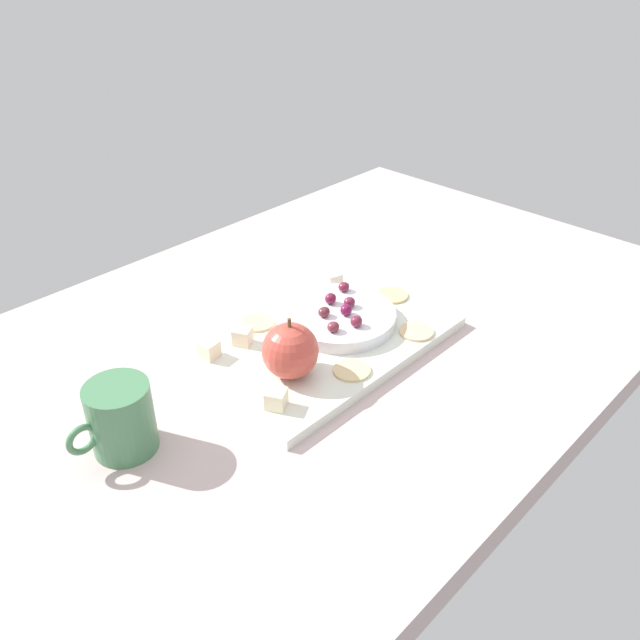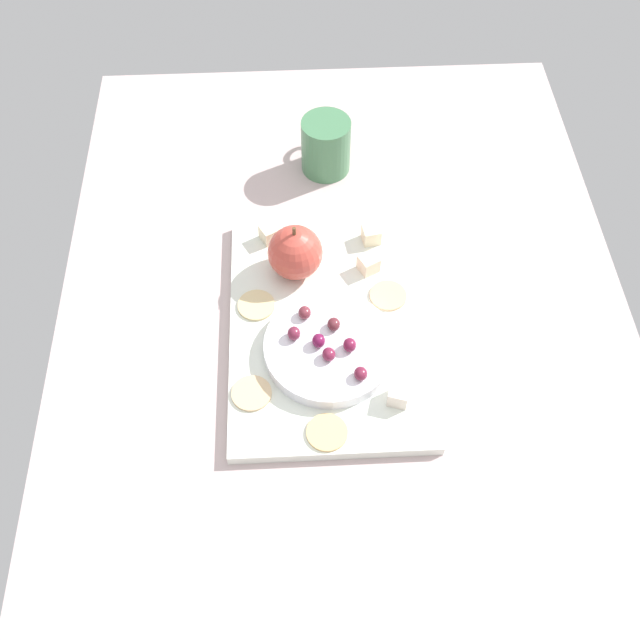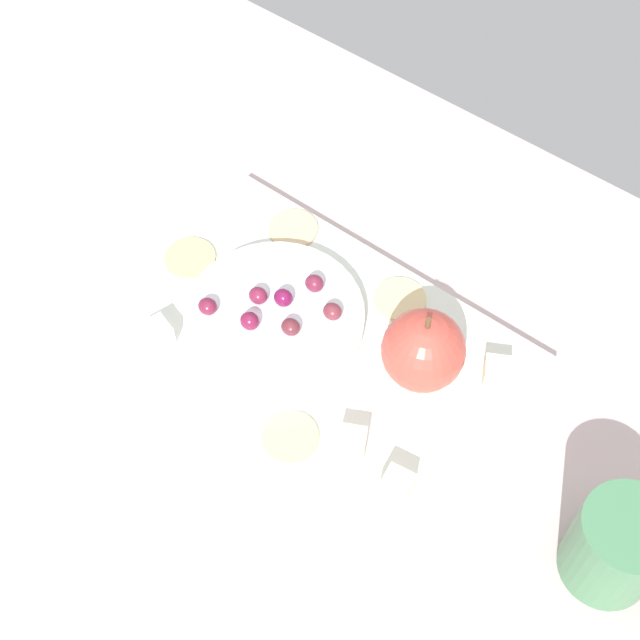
{
  "view_description": "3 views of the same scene",
  "coord_description": "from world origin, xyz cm",
  "px_view_note": "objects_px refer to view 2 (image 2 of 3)",
  "views": [
    {
      "loc": [
        -64.09,
        -59.6,
        60.76
      ],
      "look_at": [
        -3.79,
        -2.17,
        7.88
      ],
      "focal_mm": 37.27,
      "sensor_mm": 36.0,
      "label": 1
    },
    {
      "loc": [
        52.72,
        -6.39,
        89.0
      ],
      "look_at": [
        -3.69,
        -3.62,
        8.13
      ],
      "focal_mm": 41.56,
      "sensor_mm": 36.0,
      "label": 2
    },
    {
      "loc": [
        -33.94,
        34.77,
        81.87
      ],
      "look_at": [
        -4.66,
        -3.67,
        9.51
      ],
      "focal_mm": 52.62,
      "sensor_mm": 36.0,
      "label": 3
    }
  ],
  "objects_px": {
    "cracker_3": "(388,296)",
    "grape_5": "(334,324)",
    "cheese_cube_2": "(368,264)",
    "grape_6": "(348,345)",
    "grape_1": "(361,374)",
    "platter": "(328,327)",
    "grape_4": "(294,333)",
    "serving_dish": "(329,346)",
    "cheese_cube_1": "(270,233)",
    "cracker_1": "(256,305)",
    "cracker_2": "(252,393)",
    "grape_0": "(319,339)",
    "grape_2": "(305,313)",
    "cracker_0": "(327,432)",
    "cup": "(326,145)",
    "cheese_cube_0": "(371,234)",
    "cheese_cube_3": "(399,395)",
    "grape_3": "(329,354)",
    "apple_whole": "(295,253)"
  },
  "relations": [
    {
      "from": "grape_0",
      "to": "grape_2",
      "type": "relative_size",
      "value": 1.0
    },
    {
      "from": "grape_0",
      "to": "grape_1",
      "type": "bearing_deg",
      "value": 43.3
    },
    {
      "from": "cracker_1",
      "to": "grape_5",
      "type": "distance_m",
      "value": 0.12
    },
    {
      "from": "cracker_0",
      "to": "cracker_2",
      "type": "distance_m",
      "value": 0.11
    },
    {
      "from": "cheese_cube_0",
      "to": "grape_5",
      "type": "xyz_separation_m",
      "value": [
        0.17,
        -0.07,
        0.01
      ]
    },
    {
      "from": "grape_6",
      "to": "cracker_1",
      "type": "bearing_deg",
      "value": -126.35
    },
    {
      "from": "cheese_cube_2",
      "to": "cracker_0",
      "type": "relative_size",
      "value": 0.49
    },
    {
      "from": "grape_2",
      "to": "grape_3",
      "type": "bearing_deg",
      "value": 22.95
    },
    {
      "from": "serving_dish",
      "to": "grape_2",
      "type": "xyz_separation_m",
      "value": [
        -0.04,
        -0.03,
        0.02
      ]
    },
    {
      "from": "cracker_2",
      "to": "grape_0",
      "type": "relative_size",
      "value": 2.73
    },
    {
      "from": "serving_dish",
      "to": "grape_4",
      "type": "relative_size",
      "value": 9.16
    },
    {
      "from": "platter",
      "to": "cracker_3",
      "type": "relative_size",
      "value": 7.47
    },
    {
      "from": "grape_2",
      "to": "grape_3",
      "type": "distance_m",
      "value": 0.07
    },
    {
      "from": "cheese_cube_0",
      "to": "grape_2",
      "type": "xyz_separation_m",
      "value": [
        0.15,
        -0.1,
        0.02
      ]
    },
    {
      "from": "cheese_cube_1",
      "to": "grape_4",
      "type": "xyz_separation_m",
      "value": [
        0.19,
        0.03,
        0.02
      ]
    },
    {
      "from": "platter",
      "to": "cheese_cube_3",
      "type": "distance_m",
      "value": 0.15
    },
    {
      "from": "serving_dish",
      "to": "cheese_cube_1",
      "type": "bearing_deg",
      "value": -159.12
    },
    {
      "from": "cheese_cube_2",
      "to": "grape_2",
      "type": "distance_m",
      "value": 0.13
    },
    {
      "from": "cheese_cube_3",
      "to": "cheese_cube_2",
      "type": "bearing_deg",
      "value": -174.83
    },
    {
      "from": "platter",
      "to": "cheese_cube_2",
      "type": "height_order",
      "value": "cheese_cube_2"
    },
    {
      "from": "grape_0",
      "to": "grape_6",
      "type": "bearing_deg",
      "value": 74.14
    },
    {
      "from": "cracker_2",
      "to": "grape_2",
      "type": "height_order",
      "value": "grape_2"
    },
    {
      "from": "grape_2",
      "to": "cup",
      "type": "distance_m",
      "value": 0.33
    },
    {
      "from": "platter",
      "to": "grape_6",
      "type": "height_order",
      "value": "grape_6"
    },
    {
      "from": "cracker_2",
      "to": "cracker_3",
      "type": "relative_size",
      "value": 1.0
    },
    {
      "from": "cheese_cube_2",
      "to": "grape_4",
      "type": "bearing_deg",
      "value": -41.22
    },
    {
      "from": "cheese_cube_2",
      "to": "grape_1",
      "type": "distance_m",
      "value": 0.19
    },
    {
      "from": "cheese_cube_2",
      "to": "cup",
      "type": "bearing_deg",
      "value": -168.07
    },
    {
      "from": "cheese_cube_1",
      "to": "cup",
      "type": "relative_size",
      "value": 0.23
    },
    {
      "from": "grape_0",
      "to": "grape_6",
      "type": "relative_size",
      "value": 1.0
    },
    {
      "from": "cracker_0",
      "to": "grape_6",
      "type": "height_order",
      "value": "grape_6"
    },
    {
      "from": "cheese_cube_1",
      "to": "grape_4",
      "type": "distance_m",
      "value": 0.19
    },
    {
      "from": "cheese_cube_2",
      "to": "grape_6",
      "type": "xyz_separation_m",
      "value": [
        0.15,
        -0.04,
        0.02
      ]
    },
    {
      "from": "cheese_cube_0",
      "to": "grape_3",
      "type": "xyz_separation_m",
      "value": [
        0.21,
        -0.07,
        0.02
      ]
    },
    {
      "from": "grape_0",
      "to": "grape_2",
      "type": "bearing_deg",
      "value": -159.56
    },
    {
      "from": "platter",
      "to": "grape_3",
      "type": "xyz_separation_m",
      "value": [
        0.07,
        -0.0,
        0.04
      ]
    },
    {
      "from": "cracker_0",
      "to": "grape_6",
      "type": "bearing_deg",
      "value": 163.12
    },
    {
      "from": "grape_1",
      "to": "grape_2",
      "type": "height_order",
      "value": "same"
    },
    {
      "from": "grape_0",
      "to": "grape_5",
      "type": "height_order",
      "value": "grape_0"
    },
    {
      "from": "cracker_1",
      "to": "cup",
      "type": "xyz_separation_m",
      "value": [
        -0.29,
        0.11,
        0.03
      ]
    },
    {
      "from": "cracker_3",
      "to": "cup",
      "type": "bearing_deg",
      "value": -165.52
    },
    {
      "from": "apple_whole",
      "to": "cheese_cube_0",
      "type": "bearing_deg",
      "value": 114.43
    },
    {
      "from": "cheese_cube_3",
      "to": "cup",
      "type": "relative_size",
      "value": 0.23
    },
    {
      "from": "cheese_cube_2",
      "to": "grape_3",
      "type": "distance_m",
      "value": 0.17
    },
    {
      "from": "cracker_1",
      "to": "cracker_2",
      "type": "xyz_separation_m",
      "value": [
        0.14,
        -0.01,
        0.0
      ]
    },
    {
      "from": "cracker_0",
      "to": "cracker_3",
      "type": "distance_m",
      "value": 0.23
    },
    {
      "from": "cheese_cube_2",
      "to": "grape_6",
      "type": "bearing_deg",
      "value": -15.17
    },
    {
      "from": "cracker_3",
      "to": "grape_5",
      "type": "relative_size",
      "value": 2.73
    },
    {
      "from": "cheese_cube_2",
      "to": "grape_1",
      "type": "relative_size",
      "value": 1.33
    },
    {
      "from": "grape_0",
      "to": "grape_5",
      "type": "bearing_deg",
      "value": 137.87
    }
  ]
}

